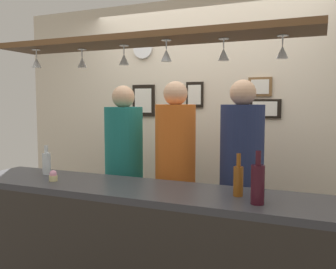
% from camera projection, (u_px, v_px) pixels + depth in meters
% --- Properties ---
extents(back_wall, '(4.40, 0.06, 2.60)m').
position_uv_depth(back_wall, '(206.00, 127.00, 3.71)').
color(back_wall, beige).
rests_on(back_wall, ground_plane).
extents(bar_counter, '(2.70, 0.55, 0.99)m').
position_uv_depth(bar_counter, '(131.00, 242.00, 2.29)').
color(bar_counter, '#38383D').
rests_on(bar_counter, ground_plane).
extents(overhead_glass_rack, '(2.20, 0.36, 0.04)m').
position_uv_depth(overhead_glass_rack, '(144.00, 40.00, 2.36)').
color(overhead_glass_rack, brown).
extents(hanging_wineglass_far_left, '(0.07, 0.07, 0.13)m').
position_uv_depth(hanging_wineglass_far_left, '(37.00, 62.00, 2.66)').
color(hanging_wineglass_far_left, silver).
rests_on(hanging_wineglass_far_left, overhead_glass_rack).
extents(hanging_wineglass_left, '(0.07, 0.07, 0.13)m').
position_uv_depth(hanging_wineglass_left, '(82.00, 62.00, 2.64)').
color(hanging_wineglass_left, silver).
rests_on(hanging_wineglass_left, overhead_glass_rack).
extents(hanging_wineglass_center_left, '(0.07, 0.07, 0.13)m').
position_uv_depth(hanging_wineglass_center_left, '(124.00, 59.00, 2.46)').
color(hanging_wineglass_center_left, silver).
rests_on(hanging_wineglass_center_left, overhead_glass_rack).
extents(hanging_wineglass_center, '(0.07, 0.07, 0.13)m').
position_uv_depth(hanging_wineglass_center, '(166.00, 55.00, 2.25)').
color(hanging_wineglass_center, silver).
rests_on(hanging_wineglass_center, overhead_glass_rack).
extents(hanging_wineglass_center_right, '(0.07, 0.07, 0.13)m').
position_uv_depth(hanging_wineglass_center_right, '(224.00, 54.00, 2.20)').
color(hanging_wineglass_center_right, silver).
rests_on(hanging_wineglass_center_right, overhead_glass_rack).
extents(hanging_wineglass_right, '(0.07, 0.07, 0.13)m').
position_uv_depth(hanging_wineglass_right, '(282.00, 51.00, 2.09)').
color(hanging_wineglass_right, silver).
rests_on(hanging_wineglass_right, overhead_glass_rack).
extents(person_left_teal_shirt, '(0.34, 0.34, 1.70)m').
position_uv_depth(person_left_teal_shirt, '(124.00, 161.00, 3.24)').
color(person_left_teal_shirt, '#2D334C').
rests_on(person_left_teal_shirt, ground_plane).
extents(person_middle_orange_shirt, '(0.34, 0.34, 1.73)m').
position_uv_depth(person_middle_orange_shirt, '(175.00, 163.00, 3.05)').
color(person_middle_orange_shirt, '#2D334C').
rests_on(person_middle_orange_shirt, ground_plane).
extents(person_right_navy_shirt, '(0.34, 0.34, 1.73)m').
position_uv_depth(person_right_navy_shirt, '(242.00, 167.00, 2.83)').
color(person_right_navy_shirt, '#2D334C').
rests_on(person_right_navy_shirt, ground_plane).
extents(bottle_soda_clear, '(0.06, 0.06, 0.23)m').
position_uv_depth(bottle_soda_clear, '(47.00, 163.00, 2.82)').
color(bottle_soda_clear, silver).
rests_on(bottle_soda_clear, bar_counter).
extents(bottle_beer_amber_tall, '(0.06, 0.06, 0.26)m').
position_uv_depth(bottle_beer_amber_tall, '(238.00, 180.00, 2.18)').
color(bottle_beer_amber_tall, brown).
rests_on(bottle_beer_amber_tall, bar_counter).
extents(bottle_wine_dark_red, '(0.08, 0.08, 0.30)m').
position_uv_depth(bottle_wine_dark_red, '(258.00, 183.00, 2.00)').
color(bottle_wine_dark_red, '#380F19').
rests_on(bottle_wine_dark_red, bar_counter).
extents(cupcake, '(0.06, 0.06, 0.08)m').
position_uv_depth(cupcake, '(53.00, 176.00, 2.59)').
color(cupcake, beige).
rests_on(cupcake, bar_counter).
extents(picture_frame_crest, '(0.18, 0.02, 0.26)m').
position_uv_depth(picture_frame_crest, '(195.00, 95.00, 3.68)').
color(picture_frame_crest, black).
rests_on(picture_frame_crest, back_wall).
extents(picture_frame_lower_pair, '(0.30, 0.02, 0.18)m').
position_uv_depth(picture_frame_lower_pair, '(265.00, 109.00, 3.42)').
color(picture_frame_lower_pair, black).
rests_on(picture_frame_lower_pair, back_wall).
extents(picture_frame_caricature, '(0.26, 0.02, 0.34)m').
position_uv_depth(picture_frame_caricature, '(143.00, 101.00, 3.91)').
color(picture_frame_caricature, black).
rests_on(picture_frame_caricature, back_wall).
extents(picture_frame_upper_small, '(0.22, 0.02, 0.18)m').
position_uv_depth(picture_frame_upper_small, '(260.00, 87.00, 3.42)').
color(picture_frame_upper_small, brown).
rests_on(picture_frame_upper_small, back_wall).
extents(wall_clock, '(0.22, 0.03, 0.22)m').
position_uv_depth(wall_clock, '(143.00, 48.00, 3.85)').
color(wall_clock, white).
rests_on(wall_clock, back_wall).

